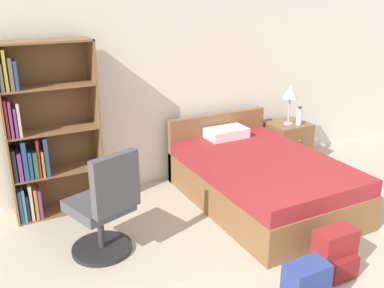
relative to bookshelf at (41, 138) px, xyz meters
name	(u,v)px	position (x,y,z in m)	size (l,w,h in m)	color
wall_back	(183,74)	(1.74, 0.26, 0.45)	(9.00, 0.06, 2.60)	white
bookshelf	(41,138)	(0.00, 0.00, 0.00)	(0.92, 0.34, 1.81)	brown
bed	(259,178)	(2.14, -0.83, -0.57)	(1.36, 2.04, 0.80)	brown
office_chair	(105,209)	(0.32, -1.05, -0.39)	(0.61, 0.68, 1.02)	#232326
nightstand	(287,143)	(3.14, -0.09, -0.56)	(0.52, 0.48, 0.58)	brown
table_lamp	(290,93)	(3.11, -0.12, 0.15)	(0.21, 0.21, 0.52)	#B2B2B7
water_bottle	(299,116)	(3.22, -0.20, -0.16)	(0.07, 0.07, 0.25)	silver
backpack_red	(335,253)	(1.93, -2.20, -0.65)	(0.35, 0.26, 0.41)	maroon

